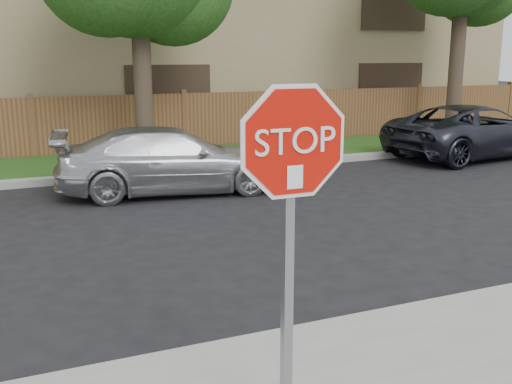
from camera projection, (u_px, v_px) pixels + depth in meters
name	position (u px, v px, depth m)	size (l,w,h in m)	color
ground	(115.00, 370.00, 5.20)	(90.00, 90.00, 0.00)	black
far_curb	(45.00, 181.00, 12.48)	(70.00, 0.30, 0.15)	gray
grass_strip	(39.00, 168.00, 13.96)	(70.00, 3.00, 0.12)	#1E4714
fence	(33.00, 129.00, 15.23)	(70.00, 0.12, 1.60)	brown
apartment_building	(16.00, 27.00, 19.63)	(35.20, 9.20, 7.20)	#97885E
stop_sign	(292.00, 191.00, 3.82)	(1.01, 0.13, 2.55)	gray
sedan_right	(171.00, 160.00, 11.72)	(1.80, 4.43, 1.29)	#B4B6BB
sedan_far_right	(474.00, 131.00, 15.72)	(2.29, 4.96, 1.38)	#2D303D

